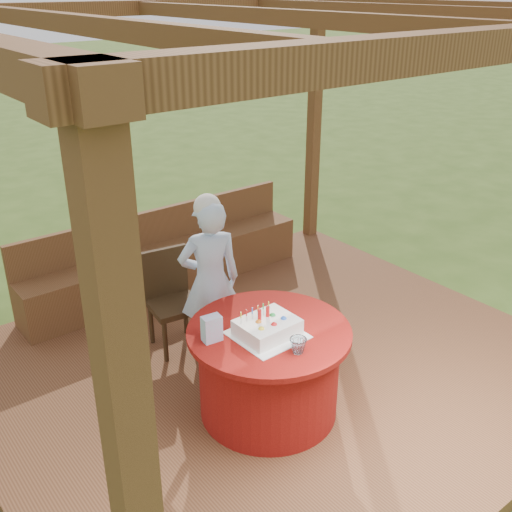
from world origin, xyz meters
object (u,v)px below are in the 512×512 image
at_px(chair, 171,295).
at_px(birthday_cake, 267,328).
at_px(elderly_woman, 210,279).
at_px(table, 269,370).
at_px(gift_bag, 212,329).
at_px(drinking_glass, 298,346).
at_px(bench, 167,263).

relative_size(chair, birthday_cake, 1.89).
distance_m(chair, elderly_woman, 0.47).
distance_m(table, chair, 1.22).
bearing_deg(chair, gift_bag, -105.83).
bearing_deg(drinking_glass, bench, 79.76).
distance_m(elderly_woman, gift_bag, 0.87).
xyz_separation_m(gift_bag, drinking_glass, (0.36, -0.46, -0.04)).
bearing_deg(table, drinking_glass, -95.51).
height_order(gift_bag, drinking_glass, gift_bag).
bearing_deg(bench, elderly_woman, -104.37).
distance_m(table, elderly_woman, 0.93).
distance_m(chair, birthday_cake, 1.29).
relative_size(elderly_woman, drinking_glass, 12.66).
bearing_deg(table, chair, 93.79).
xyz_separation_m(bench, elderly_woman, (-0.33, -1.29, 0.45)).
bearing_deg(birthday_cake, table, 41.14).
distance_m(bench, table, 2.19).
height_order(elderly_woman, gift_bag, elderly_woman).
relative_size(table, elderly_woman, 0.80).
bearing_deg(bench, chair, -117.95).
bearing_deg(drinking_glass, table, 84.49).
relative_size(gift_bag, drinking_glass, 1.61).
distance_m(bench, gift_bag, 2.23).
relative_size(table, drinking_glass, 10.18).
relative_size(chair, elderly_woman, 0.60).
height_order(bench, birthday_cake, birthday_cake).
bearing_deg(birthday_cake, bench, 77.85).
bearing_deg(bench, table, -100.96).
distance_m(gift_bag, drinking_glass, 0.58).
height_order(bench, gift_bag, gift_bag).
distance_m(bench, chair, 1.08).
bearing_deg(table, elderly_woman, 84.35).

